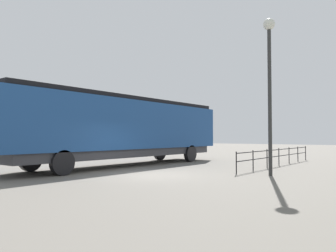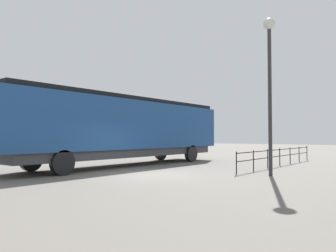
# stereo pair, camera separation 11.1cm
# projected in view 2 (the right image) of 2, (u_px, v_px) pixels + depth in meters

# --- Properties ---
(ground_plane) EXTENTS (120.00, 120.00, 0.00)m
(ground_plane) POSITION_uv_depth(u_px,v_px,m) (152.00, 175.00, 14.09)
(ground_plane) COLOR #666059
(locomotive) EXTENTS (2.95, 15.28, 3.91)m
(locomotive) POSITION_uv_depth(u_px,v_px,m) (130.00, 128.00, 18.95)
(locomotive) COLOR navy
(locomotive) RESTS_ON ground_plane
(lamp_post) EXTENTS (0.51, 0.51, 6.84)m
(lamp_post) POSITION_uv_depth(u_px,v_px,m) (270.00, 67.00, 13.93)
(lamp_post) COLOR #2D2D2D
(lamp_post) RESTS_ON ground_plane
(platform_fence) EXTENTS (0.05, 10.95, 1.01)m
(platform_fence) POSITION_uv_depth(u_px,v_px,m) (280.00, 154.00, 18.56)
(platform_fence) COLOR black
(platform_fence) RESTS_ON ground_plane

